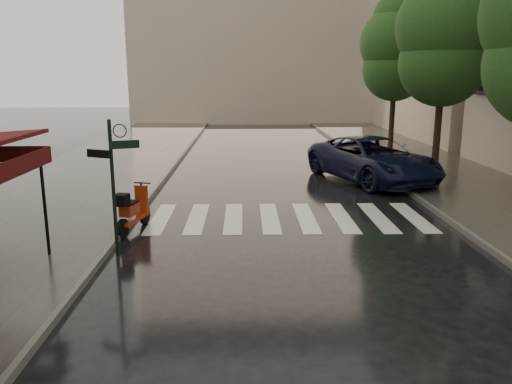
{
  "coord_description": "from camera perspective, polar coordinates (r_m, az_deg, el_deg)",
  "views": [
    {
      "loc": [
        1.72,
        -7.9,
        3.99
      ],
      "look_at": [
        1.99,
        3.29,
        1.4
      ],
      "focal_mm": 35.0,
      "sensor_mm": 36.0,
      "label": 1
    }
  ],
  "objects": [
    {
      "name": "ground",
      "position": [
        9.02,
        -12.58,
        -13.58
      ],
      "size": [
        120.0,
        120.0,
        0.0
      ],
      "primitive_type": "plane",
      "color": "black",
      "rests_on": "ground"
    },
    {
      "name": "sidewalk_near",
      "position": [
        21.22,
        -18.39,
        1.68
      ],
      "size": [
        6.0,
        60.0,
        0.12
      ],
      "primitive_type": "cube",
      "color": "#38332D",
      "rests_on": "ground"
    },
    {
      "name": "sidewalk_far",
      "position": [
        22.01,
        21.48,
        1.82
      ],
      "size": [
        5.5,
        60.0,
        0.12
      ],
      "primitive_type": "cube",
      "color": "#38332D",
      "rests_on": "ground"
    },
    {
      "name": "curb_near",
      "position": [
        20.53,
        -10.23,
        1.82
      ],
      "size": [
        0.12,
        60.0,
        0.16
      ],
      "primitive_type": "cube",
      "color": "#595651",
      "rests_on": "ground"
    },
    {
      "name": "curb_far",
      "position": [
        21.08,
        14.44,
        1.9
      ],
      "size": [
        0.12,
        60.0,
        0.16
      ],
      "primitive_type": "cube",
      "color": "#595651",
      "rests_on": "ground"
    },
    {
      "name": "crosswalk",
      "position": [
        14.52,
        3.65,
        -2.93
      ],
      "size": [
        7.85,
        3.2,
        0.01
      ],
      "color": "silver",
      "rests_on": "ground"
    },
    {
      "name": "signpost",
      "position": [
        11.49,
        -16.04,
        1.68
      ],
      "size": [
        1.17,
        0.29,
        3.1
      ],
      "color": "black",
      "rests_on": "ground"
    },
    {
      "name": "backdrop_building",
      "position": [
        46.31,
        0.25,
        20.48
      ],
      "size": [
        22.0,
        6.0,
        20.0
      ],
      "primitive_type": "cube",
      "color": "#BDA990",
      "rests_on": "ground"
    },
    {
      "name": "tree_mid",
      "position": [
        21.43,
        20.82,
        16.5
      ],
      "size": [
        3.8,
        3.8,
        8.34
      ],
      "color": "black",
      "rests_on": "sidewalk_far"
    },
    {
      "name": "tree_far",
      "position": [
        28.1,
        15.73,
        15.55
      ],
      "size": [
        3.8,
        3.8,
        8.16
      ],
      "color": "black",
      "rests_on": "sidewalk_far"
    },
    {
      "name": "scooter",
      "position": [
        13.49,
        -13.93,
        -2.13
      ],
      "size": [
        0.73,
        1.78,
        1.19
      ],
      "rotation": [
        0.0,
        0.0,
        -0.24
      ],
      "color": "black",
      "rests_on": "ground"
    },
    {
      "name": "parked_car",
      "position": [
        19.98,
        13.18,
        3.66
      ],
      "size": [
        4.83,
        6.77,
        1.71
      ],
      "primitive_type": "imported",
      "rotation": [
        0.0,
        0.0,
        0.36
      ],
      "color": "black",
      "rests_on": "ground"
    }
  ]
}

